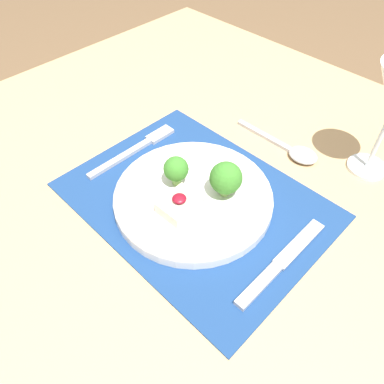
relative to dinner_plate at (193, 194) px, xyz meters
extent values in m
plane|color=brown|center=(0.00, 0.00, -0.78)|extent=(8.00, 8.00, 0.00)
cube|color=tan|center=(0.00, 0.00, -0.03)|extent=(1.15, 1.10, 0.03)
cylinder|color=tan|center=(-0.50, 0.48, -0.42)|extent=(0.06, 0.06, 0.73)
cube|color=navy|center=(0.00, 0.00, -0.02)|extent=(0.41, 0.30, 0.00)
cylinder|color=white|center=(0.00, 0.00, -0.01)|extent=(0.25, 0.25, 0.02)
torus|color=white|center=(0.00, 0.00, 0.00)|extent=(0.25, 0.25, 0.01)
cube|color=beige|center=(0.01, -0.04, 0.01)|extent=(0.05, 0.06, 0.02)
ellipsoid|color=maroon|center=(0.01, -0.04, 0.02)|extent=(0.02, 0.02, 0.01)
cylinder|color=#84B256|center=(-0.04, 0.00, 0.01)|extent=(0.01, 0.01, 0.02)
sphere|color=#387A28|center=(-0.04, 0.00, 0.03)|extent=(0.04, 0.04, 0.04)
cylinder|color=#84B256|center=(0.04, 0.03, 0.01)|extent=(0.01, 0.01, 0.02)
sphere|color=#387A28|center=(0.04, 0.03, 0.04)|extent=(0.05, 0.05, 0.05)
cube|color=#B2B2B7|center=(-0.16, -0.02, -0.01)|extent=(0.01, 0.14, 0.01)
cube|color=#B2B2B7|center=(-0.16, 0.07, -0.01)|extent=(0.02, 0.05, 0.01)
cube|color=#B2B2B7|center=(0.17, -0.05, -0.01)|extent=(0.02, 0.09, 0.01)
cube|color=#B2B2B7|center=(0.17, 0.05, -0.01)|extent=(0.02, 0.10, 0.00)
cube|color=#B2B2B7|center=(-0.02, 0.21, -0.02)|extent=(0.13, 0.01, 0.01)
ellipsoid|color=#B2B2B7|center=(0.07, 0.21, -0.01)|extent=(0.05, 0.04, 0.02)
cylinder|color=white|center=(0.16, 0.27, -0.02)|extent=(0.07, 0.07, 0.01)
cylinder|color=white|center=(0.16, 0.27, 0.04)|extent=(0.01, 0.01, 0.10)
camera|label=1|loc=(0.28, -0.29, 0.44)|focal=35.00mm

